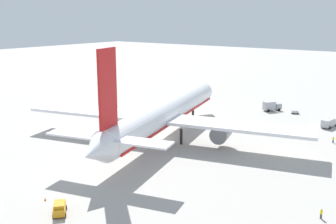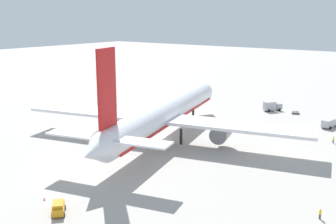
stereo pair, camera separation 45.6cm
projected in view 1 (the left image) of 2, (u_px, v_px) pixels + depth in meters
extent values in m
plane|color=#ADA8A0|center=(166.00, 138.00, 104.09)|extent=(600.00, 600.00, 0.00)
cylinder|color=white|center=(166.00, 112.00, 102.48)|extent=(60.56, 21.11, 6.39)
cone|color=white|center=(205.00, 90.00, 132.22)|extent=(6.49, 7.32, 6.26)
cone|color=white|center=(95.00, 152.00, 72.17)|extent=(7.68, 7.45, 6.07)
cube|color=red|center=(108.00, 89.00, 74.41)|extent=(5.94, 1.96, 14.89)
cube|color=white|center=(77.00, 134.00, 78.60)|extent=(7.13, 12.42, 0.36)
cube|color=white|center=(141.00, 142.00, 73.62)|extent=(7.13, 12.42, 0.36)
cube|color=white|center=(93.00, 111.00, 107.24)|extent=(16.91, 34.56, 0.70)
cylinder|color=slate|center=(111.00, 121.00, 106.82)|extent=(6.25, 5.02, 3.78)
cube|color=white|center=(241.00, 126.00, 92.68)|extent=(16.91, 34.56, 0.70)
cylinder|color=slate|center=(221.00, 133.00, 95.98)|extent=(6.30, 5.38, 4.18)
cylinder|color=black|center=(193.00, 113.00, 122.86)|extent=(0.70, 0.70, 3.81)
cylinder|color=black|center=(143.00, 132.00, 102.81)|extent=(0.70, 0.70, 3.81)
cylinder|color=black|center=(181.00, 137.00, 99.01)|extent=(0.70, 0.70, 3.81)
cube|color=red|center=(166.00, 119.00, 102.89)|extent=(58.12, 20.21, 0.50)
cube|color=#999EA5|center=(278.00, 106.00, 134.92)|extent=(2.71, 2.77, 1.90)
cube|color=#B2B2B7|center=(269.00, 106.00, 133.79)|extent=(4.33, 3.91, 2.77)
cube|color=black|center=(280.00, 105.00, 135.02)|extent=(1.07, 1.48, 0.84)
cylinder|color=black|center=(275.00, 108.00, 136.05)|extent=(0.91, 0.76, 0.90)
cylinder|color=black|center=(279.00, 110.00, 134.13)|extent=(0.91, 0.76, 0.90)
cylinder|color=black|center=(265.00, 109.00, 134.82)|extent=(0.91, 0.76, 0.90)
cylinder|color=black|center=(269.00, 111.00, 132.90)|extent=(0.91, 0.76, 0.90)
cube|color=white|center=(333.00, 121.00, 116.00)|extent=(2.28, 2.45, 1.98)
cube|color=#B2B2B7|center=(328.00, 123.00, 113.63)|extent=(4.32, 2.80, 2.00)
cube|color=black|center=(334.00, 119.00, 116.34)|extent=(0.38, 1.80, 0.87)
cylinder|color=black|center=(329.00, 124.00, 116.85)|extent=(0.94, 0.45, 0.90)
cylinder|color=black|center=(336.00, 125.00, 115.34)|extent=(0.94, 0.45, 0.90)
cylinder|color=black|center=(322.00, 126.00, 114.05)|extent=(0.94, 0.45, 0.90)
cylinder|color=black|center=(330.00, 128.00, 112.54)|extent=(0.94, 0.45, 0.90)
cube|color=orange|center=(60.00, 208.00, 64.22)|extent=(4.13, 4.28, 1.10)
cube|color=orange|center=(59.00, 204.00, 63.84)|extent=(3.00, 3.06, 0.55)
cylinder|color=black|center=(54.00, 208.00, 65.46)|extent=(0.59, 0.62, 0.64)
cylinder|color=black|center=(66.00, 207.00, 65.82)|extent=(0.59, 0.62, 0.64)
cylinder|color=black|center=(53.00, 216.00, 62.88)|extent=(0.59, 0.62, 0.64)
cylinder|color=black|center=(65.00, 215.00, 63.23)|extent=(0.59, 0.62, 0.64)
cube|color=#595B60|center=(295.00, 113.00, 130.47)|extent=(2.30, 2.71, 0.15)
cylinder|color=#333338|center=(299.00, 113.00, 130.24)|extent=(0.34, 0.57, 0.08)
cube|color=silver|center=(295.00, 111.00, 130.36)|extent=(2.01, 2.31, 0.83)
cylinder|color=black|center=(297.00, 113.00, 131.02)|extent=(0.29, 0.41, 0.40)
cylinder|color=black|center=(298.00, 114.00, 129.68)|extent=(0.29, 0.41, 0.40)
cylinder|color=black|center=(292.00, 113.00, 131.30)|extent=(0.29, 0.41, 0.40)
cylinder|color=black|center=(292.00, 114.00, 129.96)|extent=(0.29, 0.41, 0.40)
cylinder|color=navy|center=(333.00, 141.00, 100.39)|extent=(0.35, 0.35, 0.79)
cylinder|color=yellow|center=(333.00, 139.00, 100.23)|extent=(0.44, 0.44, 0.60)
sphere|color=beige|center=(333.00, 137.00, 100.14)|extent=(0.21, 0.21, 0.21)
cylinder|color=#3F3F47|center=(321.00, 216.00, 62.72)|extent=(0.33, 0.33, 0.82)
cylinder|color=yellow|center=(321.00, 212.00, 62.55)|extent=(0.41, 0.41, 0.62)
sphere|color=tan|center=(322.00, 209.00, 62.45)|extent=(0.22, 0.22, 0.22)
cone|color=orange|center=(45.00, 199.00, 68.85)|extent=(0.36, 0.36, 0.55)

